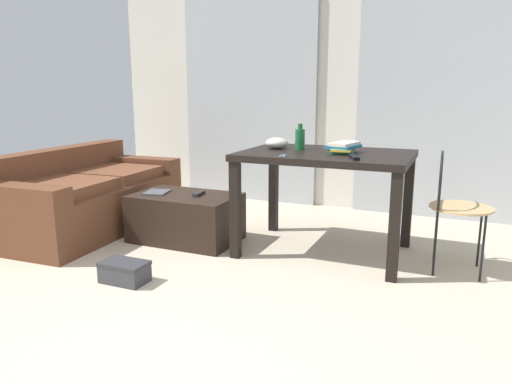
# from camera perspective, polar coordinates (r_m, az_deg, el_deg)

# --- Properties ---
(ground_plane) EXTENTS (7.69, 7.69, 0.00)m
(ground_plane) POSITION_cam_1_polar(r_m,az_deg,el_deg) (3.49, 1.20, -8.82)
(ground_plane) COLOR beige
(wall_back) EXTENTS (5.23, 0.10, 2.52)m
(wall_back) POSITION_cam_1_polar(r_m,az_deg,el_deg) (5.17, 9.92, 12.10)
(wall_back) COLOR silver
(wall_back) RESTS_ON ground
(curtains) EXTENTS (3.58, 0.03, 2.26)m
(curtains) POSITION_cam_1_polar(r_m,az_deg,el_deg) (5.09, 9.63, 10.63)
(curtains) COLOR #B2B7BC
(curtains) RESTS_ON ground
(couch) EXTENTS (0.99, 1.82, 0.72)m
(couch) POSITION_cam_1_polar(r_m,az_deg,el_deg) (4.60, -19.77, -0.60)
(couch) COLOR brown
(couch) RESTS_ON ground
(coffee_table) EXTENTS (0.86, 0.55, 0.40)m
(coffee_table) POSITION_cam_1_polar(r_m,az_deg,el_deg) (4.04, -8.42, -3.04)
(coffee_table) COLOR black
(coffee_table) RESTS_ON ground
(craft_table) EXTENTS (1.25, 0.88, 0.79)m
(craft_table) POSITION_cam_1_polar(r_m,az_deg,el_deg) (3.65, 8.37, 3.10)
(craft_table) COLOR black
(craft_table) RESTS_ON ground
(wire_chair) EXTENTS (0.42, 0.42, 0.85)m
(wire_chair) POSITION_cam_1_polar(r_m,az_deg,el_deg) (3.53, 22.34, -0.59)
(wire_chair) COLOR tan
(wire_chair) RESTS_ON ground
(bottle_near) EXTENTS (0.08, 0.08, 0.20)m
(bottle_near) POSITION_cam_1_polar(r_m,az_deg,el_deg) (3.75, 5.29, 6.38)
(bottle_near) COLOR #195B2D
(bottle_near) RESTS_ON craft_table
(bowl) EXTENTS (0.18, 0.18, 0.09)m
(bowl) POSITION_cam_1_polar(r_m,az_deg,el_deg) (3.82, 2.51, 5.89)
(bowl) COLOR beige
(bowl) RESTS_ON craft_table
(book_stack) EXTENTS (0.24, 0.31, 0.08)m
(book_stack) POSITION_cam_1_polar(r_m,az_deg,el_deg) (3.61, 10.40, 5.27)
(book_stack) COLOR #2D7F56
(book_stack) RESTS_ON craft_table
(tv_remote_on_table) EXTENTS (0.11, 0.18, 0.02)m
(tv_remote_on_table) POSITION_cam_1_polar(r_m,az_deg,el_deg) (3.31, 11.67, 4.10)
(tv_remote_on_table) COLOR black
(tv_remote_on_table) RESTS_ON craft_table
(scissors) EXTENTS (0.06, 0.11, 0.00)m
(scissors) POSITION_cam_1_polar(r_m,az_deg,el_deg) (3.40, 3.32, 4.42)
(scissors) COLOR #9EA0A5
(scissors) RESTS_ON craft_table
(tv_remote_primary) EXTENTS (0.06, 0.16, 0.03)m
(tv_remote_primary) POSITION_cam_1_polar(r_m,az_deg,el_deg) (3.96, -6.86, -0.20)
(tv_remote_primary) COLOR #232326
(tv_remote_primary) RESTS_ON coffee_table
(magazine) EXTENTS (0.23, 0.26, 0.01)m
(magazine) POSITION_cam_1_polar(r_m,az_deg,el_deg) (4.10, -11.80, -0.02)
(magazine) COLOR #4C4C51
(magazine) RESTS_ON coffee_table
(shoebox) EXTENTS (0.31, 0.19, 0.14)m
(shoebox) POSITION_cam_1_polar(r_m,az_deg,el_deg) (3.30, -15.49, -9.20)
(shoebox) COLOR #38383D
(shoebox) RESTS_ON ground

